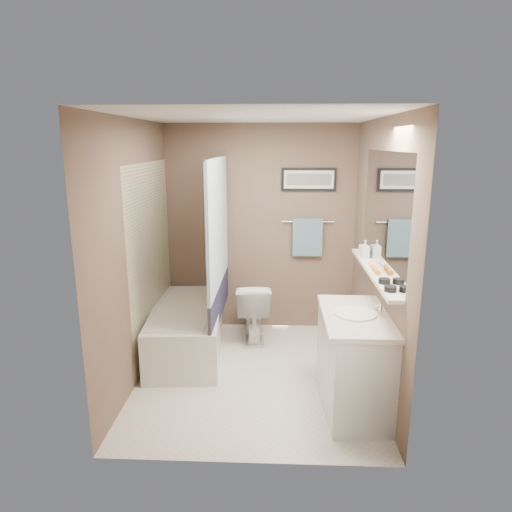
{
  "coord_description": "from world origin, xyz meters",
  "views": [
    {
      "loc": [
        0.19,
        -4.0,
        2.18
      ],
      "look_at": [
        0.0,
        0.15,
        1.15
      ],
      "focal_mm": 32.0,
      "sensor_mm": 36.0,
      "label": 1
    }
  ],
  "objects_px": {
    "toilet": "(253,310)",
    "soap_bottle": "(365,249)",
    "candle_bowl_far": "(384,281)",
    "glass_jar": "(363,250)",
    "candle_bowl_near": "(390,289)",
    "hair_brush_front": "(375,269)",
    "bathtub": "(187,330)",
    "vanity": "(355,364)"
  },
  "relations": [
    {
      "from": "toilet",
      "to": "candle_bowl_far",
      "type": "height_order",
      "value": "candle_bowl_far"
    },
    {
      "from": "candle_bowl_near",
      "to": "soap_bottle",
      "type": "distance_m",
      "value": 1.02
    },
    {
      "from": "candle_bowl_far",
      "to": "vanity",
      "type": "bearing_deg",
      "value": 169.35
    },
    {
      "from": "soap_bottle",
      "to": "candle_bowl_far",
      "type": "bearing_deg",
      "value": -90.0
    },
    {
      "from": "candle_bowl_far",
      "to": "hair_brush_front",
      "type": "height_order",
      "value": "hair_brush_front"
    },
    {
      "from": "toilet",
      "to": "soap_bottle",
      "type": "distance_m",
      "value": 1.51
    },
    {
      "from": "toilet",
      "to": "vanity",
      "type": "distance_m",
      "value": 1.65
    },
    {
      "from": "bathtub",
      "to": "vanity",
      "type": "xyz_separation_m",
      "value": [
        1.6,
        -1.0,
        0.15
      ]
    },
    {
      "from": "candle_bowl_near",
      "to": "bathtub",
      "type": "bearing_deg",
      "value": 145.38
    },
    {
      "from": "toilet",
      "to": "soap_bottle",
      "type": "xyz_separation_m",
      "value": [
        1.1,
        -0.58,
        0.86
      ]
    },
    {
      "from": "hair_brush_front",
      "to": "glass_jar",
      "type": "bearing_deg",
      "value": 90.0
    },
    {
      "from": "bathtub",
      "to": "hair_brush_front",
      "type": "height_order",
      "value": "hair_brush_front"
    },
    {
      "from": "vanity",
      "to": "hair_brush_front",
      "type": "distance_m",
      "value": 0.82
    },
    {
      "from": "vanity",
      "to": "glass_jar",
      "type": "relative_size",
      "value": 9.0
    },
    {
      "from": "bathtub",
      "to": "hair_brush_front",
      "type": "relative_size",
      "value": 6.82
    },
    {
      "from": "bathtub",
      "to": "vanity",
      "type": "distance_m",
      "value": 1.89
    },
    {
      "from": "vanity",
      "to": "candle_bowl_far",
      "type": "distance_m",
      "value": 0.76
    },
    {
      "from": "candle_bowl_far",
      "to": "glass_jar",
      "type": "height_order",
      "value": "glass_jar"
    },
    {
      "from": "toilet",
      "to": "glass_jar",
      "type": "relative_size",
      "value": 6.81
    },
    {
      "from": "glass_jar",
      "to": "soap_bottle",
      "type": "relative_size",
      "value": 0.59
    },
    {
      "from": "glass_jar",
      "to": "soap_bottle",
      "type": "height_order",
      "value": "soap_bottle"
    },
    {
      "from": "bathtub",
      "to": "candle_bowl_near",
      "type": "bearing_deg",
      "value": -39.43
    },
    {
      "from": "vanity",
      "to": "candle_bowl_near",
      "type": "distance_m",
      "value": 0.79
    },
    {
      "from": "bathtub",
      "to": "candle_bowl_far",
      "type": "height_order",
      "value": "candle_bowl_far"
    },
    {
      "from": "bathtub",
      "to": "vanity",
      "type": "bearing_deg",
      "value": -36.89
    },
    {
      "from": "toilet",
      "to": "glass_jar",
      "type": "distance_m",
      "value": 1.46
    },
    {
      "from": "candle_bowl_near",
      "to": "soap_bottle",
      "type": "xyz_separation_m",
      "value": [
        0.0,
        1.02,
        0.06
      ]
    },
    {
      "from": "toilet",
      "to": "vanity",
      "type": "relative_size",
      "value": 0.76
    },
    {
      "from": "bathtub",
      "to": "vanity",
      "type": "height_order",
      "value": "vanity"
    },
    {
      "from": "bathtub",
      "to": "soap_bottle",
      "type": "distance_m",
      "value": 2.03
    },
    {
      "from": "candle_bowl_near",
      "to": "soap_bottle",
      "type": "relative_size",
      "value": 0.53
    },
    {
      "from": "glass_jar",
      "to": "soap_bottle",
      "type": "bearing_deg",
      "value": -90.0
    },
    {
      "from": "toilet",
      "to": "vanity",
      "type": "bearing_deg",
      "value": 119.12
    },
    {
      "from": "candle_bowl_near",
      "to": "glass_jar",
      "type": "bearing_deg",
      "value": 90.0
    },
    {
      "from": "bathtub",
      "to": "glass_jar",
      "type": "distance_m",
      "value": 2.01
    },
    {
      "from": "glass_jar",
      "to": "soap_bottle",
      "type": "distance_m",
      "value": 0.1
    },
    {
      "from": "candle_bowl_near",
      "to": "glass_jar",
      "type": "height_order",
      "value": "glass_jar"
    },
    {
      "from": "toilet",
      "to": "candle_bowl_near",
      "type": "height_order",
      "value": "candle_bowl_near"
    },
    {
      "from": "candle_bowl_far",
      "to": "toilet",
      "type": "bearing_deg",
      "value": 128.03
    },
    {
      "from": "hair_brush_front",
      "to": "soap_bottle",
      "type": "relative_size",
      "value": 1.3
    },
    {
      "from": "bathtub",
      "to": "glass_jar",
      "type": "relative_size",
      "value": 15.0
    },
    {
      "from": "vanity",
      "to": "toilet",
      "type": "bearing_deg",
      "value": 120.81
    }
  ]
}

